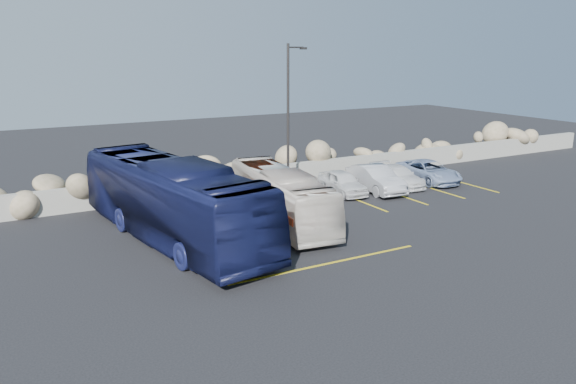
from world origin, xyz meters
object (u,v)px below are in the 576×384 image
lamppost (289,117)px  vintage_bus (280,196)px  car_d (428,171)px  car_c (398,176)px  car_b (375,179)px  car_a (342,182)px  tour_coach (172,200)px

lamppost → vintage_bus: 5.59m
lamppost → vintage_bus: size_ratio=0.90×
lamppost → car_d: size_ratio=1.76×
lamppost → car_c: lamppost is taller
lamppost → car_b: lamppost is taller
car_a → car_b: bearing=-8.4°
vintage_bus → car_c: vintage_bus is taller
vintage_bus → car_c: (9.31, 2.93, -0.66)m
car_c → car_a: bearing=-176.5°
vintage_bus → car_a: size_ratio=2.37×
car_a → tour_coach: bearing=-159.1°
car_b → car_d: (4.22, 0.37, -0.09)m
vintage_bus → tour_coach: 5.07m
lamppost → car_b: bearing=-16.4°
tour_coach → car_d: bearing=0.8°
car_c → car_d: 2.25m
tour_coach → vintage_bus: bearing=-8.9°
vintage_bus → lamppost: bearing=63.0°
vintage_bus → car_a: 6.21m
car_c → car_d: car_d is taller
car_c → car_d: size_ratio=0.87×
car_d → lamppost: bearing=177.1°
lamppost → tour_coach: (-7.66, -3.89, -2.60)m
tour_coach → car_c: size_ratio=3.08×
car_a → lamppost: bearing=166.8°
car_a → car_c: 3.88m
car_b → car_c: (1.97, 0.44, -0.14)m
lamppost → car_b: (4.74, -1.40, -3.58)m
tour_coach → car_a: 10.94m
car_a → car_d: 6.13m
lamppost → car_a: bearing=-18.3°
tour_coach → car_c: tour_coach is taller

